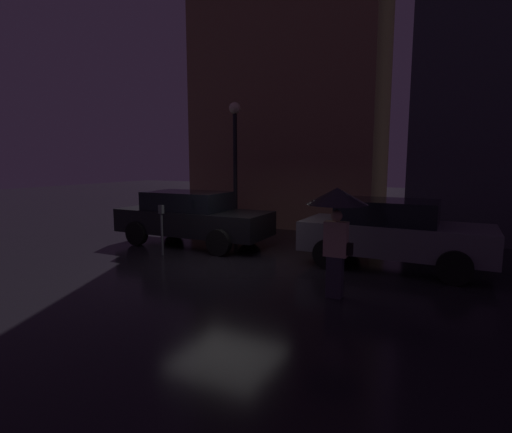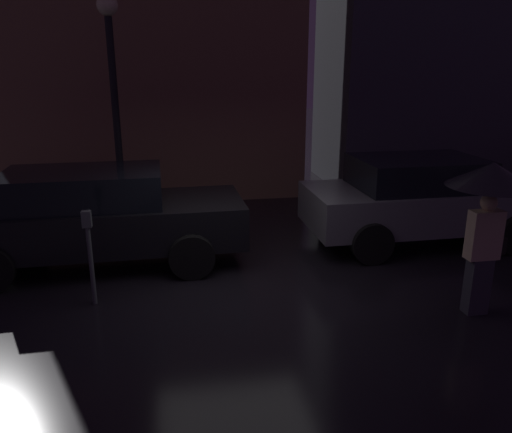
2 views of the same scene
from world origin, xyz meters
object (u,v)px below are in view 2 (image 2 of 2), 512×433
object	(u,v)px
pedestrian_with_umbrella	(490,193)
parking_meter	(90,248)
parked_car_grey	(421,198)
street_lamp_near	(113,76)
parked_car_black	(95,216)

from	to	relation	value
pedestrian_with_umbrella	parking_meter	bearing A→B (deg)	-13.01
pedestrian_with_umbrella	parking_meter	world-z (taller)	pedestrian_with_umbrella
parking_meter	parked_car_grey	bearing A→B (deg)	15.94
pedestrian_with_umbrella	street_lamp_near	size ratio (longest dim) A/B	0.46
parked_car_grey	parking_meter	bearing A→B (deg)	-164.54
parked_car_grey	parking_meter	distance (m)	5.78
parked_car_grey	street_lamp_near	distance (m)	6.18
parked_car_grey	parked_car_black	bearing A→B (deg)	-179.28
parked_car_black	pedestrian_with_umbrella	size ratio (longest dim) A/B	2.32
parked_car_grey	street_lamp_near	size ratio (longest dim) A/B	0.97
parking_meter	street_lamp_near	world-z (taller)	street_lamp_near
pedestrian_with_umbrella	parked_car_grey	bearing A→B (deg)	-102.36
parked_car_grey	pedestrian_with_umbrella	world-z (taller)	pedestrian_with_umbrella
parked_car_black	parking_meter	distance (m)	1.47
parking_meter	street_lamp_near	xyz separation A→B (m)	(0.12, 3.63, 2.12)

